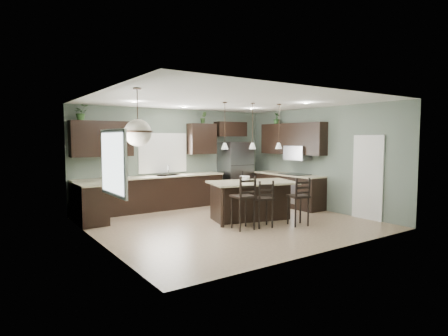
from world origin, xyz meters
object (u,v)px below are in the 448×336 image
refrigerator (235,172)px  plant_back_left (81,113)px  kitchen_island (252,201)px  bar_stool_left (243,202)px  serving_dish (245,179)px  bar_stool_center (263,204)px  bar_stool_right (298,201)px

refrigerator → plant_back_left: bearing=177.9°
kitchen_island → bar_stool_left: bearing=-125.1°
serving_dish → bar_stool_center: 0.93m
plant_back_left → serving_dish: bearing=-39.0°
serving_dish → refrigerator: bearing=58.2°
kitchen_island → bar_stool_right: bearing=-51.4°
plant_back_left → bar_stool_center: bearing=-47.8°
serving_dish → bar_stool_right: (0.66, -1.12, -0.45)m
bar_stool_right → plant_back_left: plant_back_left is taller
refrigerator → bar_stool_left: (-2.03, -3.04, -0.34)m
kitchen_island → bar_stool_center: size_ratio=1.92×
kitchen_island → refrigerator: bearing=77.3°
serving_dish → bar_stool_right: size_ratio=0.22×
bar_stool_left → kitchen_island: bearing=46.2°
serving_dish → plant_back_left: bearing=141.0°
serving_dish → bar_stool_center: (-0.10, -0.80, -0.47)m
kitchen_island → plant_back_left: (-3.29, 2.56, 2.13)m
bar_stool_left → serving_dish: bearing=56.6°
kitchen_island → serving_dish: (-0.19, 0.05, 0.53)m
serving_dish → bar_stool_left: 1.00m
refrigerator → serving_dish: (-1.45, -2.34, 0.07)m
refrigerator → bar_stool_center: refrigerator is taller
serving_dish → plant_back_left: plant_back_left is taller
serving_dish → bar_stool_center: serving_dish is taller
kitchen_island → bar_stool_center: bar_stool_center is taller
bar_stool_left → bar_stool_center: bar_stool_left is taller
refrigerator → kitchen_island: bearing=-117.7°
kitchen_island → bar_stool_center: bearing=-96.4°
kitchen_island → bar_stool_right: 1.17m
bar_stool_right → plant_back_left: 5.61m
refrigerator → serving_dish: 2.75m
bar_stool_right → plant_back_left: size_ratio=2.90×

